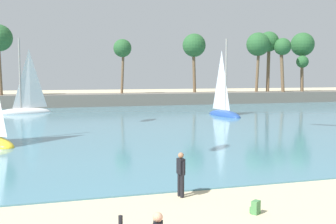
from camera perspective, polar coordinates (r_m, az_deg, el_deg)
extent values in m
cube|color=teal|center=(59.44, -12.91, 0.50)|extent=(220.00, 88.03, 0.06)
cube|color=slate|center=(63.38, -13.18, 1.55)|extent=(111.47, 6.00, 1.80)
cylinder|color=brown|center=(71.74, 12.00, 5.80)|extent=(0.67, 0.72, 7.87)
sphere|color=#285B2D|center=(71.91, 12.05, 8.93)|extent=(3.85, 3.85, 3.85)
cylinder|color=brown|center=(77.60, 17.61, 5.70)|extent=(0.56, 0.95, 8.11)
sphere|color=#285B2D|center=(77.78, 17.68, 8.68)|extent=(4.07, 4.07, 4.07)
cylinder|color=brown|center=(67.90, 3.53, 5.81)|extent=(0.80, 0.63, 7.53)
sphere|color=#285B2D|center=(68.07, 3.54, 8.98)|extent=(3.69, 3.69, 3.69)
cylinder|color=brown|center=(73.04, 15.12, 5.58)|extent=(0.84, 0.95, 7.52)
sphere|color=#285B2D|center=(73.19, 15.19, 8.51)|extent=(2.83, 2.83, 2.83)
cylinder|color=brown|center=(64.12, -6.14, 5.53)|extent=(0.71, 0.44, 6.81)
sphere|color=#285B2D|center=(64.25, -6.17, 8.56)|extent=(2.71, 2.71, 2.71)
cylinder|color=brown|center=(61.97, -21.74, 5.69)|extent=(0.55, 0.84, 7.79)
cylinder|color=brown|center=(73.93, 13.37, 5.97)|extent=(0.83, 0.83, 8.44)
sphere|color=#285B2D|center=(74.14, 13.43, 9.22)|extent=(3.38, 3.38, 3.38)
cylinder|color=brown|center=(75.75, 17.62, 4.57)|extent=(0.46, 0.53, 5.07)
sphere|color=#285B2D|center=(75.79, 17.67, 6.48)|extent=(2.07, 2.07, 2.07)
sphere|color=tan|center=(9.01, -1.39, -13.98)|extent=(0.21, 0.21, 0.21)
cylinder|color=black|center=(15.77, 1.93, -9.96)|extent=(0.15, 0.15, 0.86)
cylinder|color=black|center=(15.96, 1.56, -9.77)|extent=(0.15, 0.15, 0.86)
cube|color=black|center=(15.70, 1.75, -7.32)|extent=(0.25, 0.37, 0.58)
sphere|color=#9E7051|center=(15.61, 1.75, -5.85)|extent=(0.21, 0.21, 0.21)
cylinder|color=black|center=(15.51, 2.14, -7.63)|extent=(0.09, 0.09, 0.50)
cylinder|color=black|center=(15.90, 1.37, -7.31)|extent=(0.09, 0.09, 0.50)
cube|color=#47844C|center=(14.33, 11.76, -12.47)|extent=(0.36, 0.34, 0.44)
cube|color=#47844C|center=(14.41, 11.28, -12.77)|extent=(0.23, 0.19, 0.20)
ellipsoid|color=white|center=(52.76, -18.87, -0.15)|extent=(6.78, 3.94, 1.30)
cylinder|color=gray|center=(52.48, -19.35, 4.96)|extent=(0.20, 0.20, 8.13)
pyramid|color=white|center=(52.81, -18.18, 4.33)|extent=(2.83, 1.13, 6.91)
ellipsoid|color=#234793|center=(47.22, 7.59, -0.49)|extent=(2.38, 6.36, 1.25)
cylinder|color=gray|center=(46.74, 7.84, 4.99)|extent=(0.19, 0.19, 7.78)
pyramid|color=silver|center=(47.67, 7.20, 4.29)|extent=(0.42, 2.81, 6.62)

